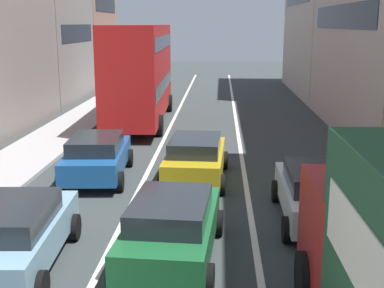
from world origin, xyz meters
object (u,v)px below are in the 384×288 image
sedan_left_lane_third (97,156)px  bus_mid_queue_primary (140,69)px  wagon_left_lane_second (14,234)px  sedan_right_lane_behind_truck (317,193)px  hatchback_centre_lane_third (196,157)px  sedan_centre_lane_second (172,226)px

sedan_left_lane_third → bus_mid_queue_primary: (-0.05, 9.99, 2.03)m
bus_mid_queue_primary → sedan_left_lane_third: bearing=178.5°
wagon_left_lane_second → sedan_right_lane_behind_truck: size_ratio=1.02×
hatchback_centre_lane_third → bus_mid_queue_primary: (-3.37, 10.03, 2.03)m
sedan_right_lane_behind_truck → bus_mid_queue_primary: 15.24m
wagon_left_lane_second → bus_mid_queue_primary: size_ratio=0.42×
hatchback_centre_lane_third → wagon_left_lane_second: bearing=154.0°
sedan_right_lane_behind_truck → sedan_left_lane_third: bearing=62.9°
sedan_centre_lane_second → sedan_right_lane_behind_truck: size_ratio=1.02×
bus_mid_queue_primary → wagon_left_lane_second: bearing=177.6°
sedan_centre_lane_second → sedan_left_lane_third: 6.79m
sedan_centre_lane_second → wagon_left_lane_second: bearing=103.4°
sedan_centre_lane_second → sedan_right_lane_behind_truck: (3.60, 2.52, 0.00)m
wagon_left_lane_second → sedan_right_lane_behind_truck: bearing=-69.2°
wagon_left_lane_second → bus_mid_queue_primary: (0.16, 16.62, 2.03)m
wagon_left_lane_second → bus_mid_queue_primary: bus_mid_queue_primary is taller
wagon_left_lane_second → sedan_left_lane_third: size_ratio=1.00×
hatchback_centre_lane_third → sedan_right_lane_behind_truck: size_ratio=1.01×
hatchback_centre_lane_third → bus_mid_queue_primary: 10.78m
sedan_centre_lane_second → wagon_left_lane_second: same height
sedan_centre_lane_second → sedan_left_lane_third: (-3.09, 6.05, 0.00)m
sedan_centre_lane_second → hatchback_centre_lane_third: same height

